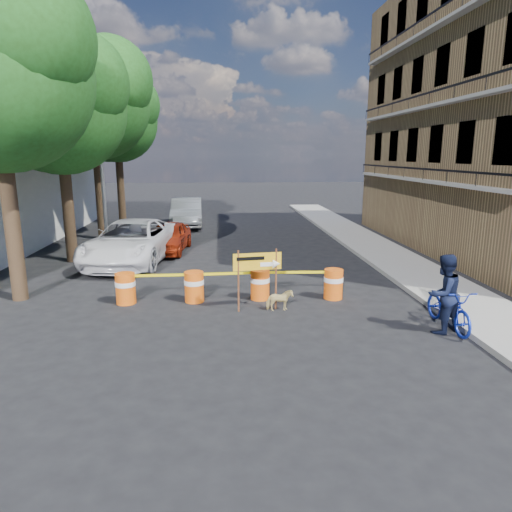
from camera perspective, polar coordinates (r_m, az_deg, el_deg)
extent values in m
plane|color=black|center=(12.33, -0.49, -7.51)|extent=(120.00, 120.00, 0.00)
cube|color=gray|center=(19.36, 16.80, -0.38)|extent=(2.40, 40.00, 0.15)
cylinder|color=#332316|center=(14.91, -28.28, 4.48)|extent=(0.44, 0.44, 5.04)
sphere|color=#1C4915|center=(14.29, -27.64, 23.22)|extent=(3.90, 3.90, 3.90)
cylinder|color=#332316|center=(19.58, -22.48, 6.19)|extent=(0.44, 0.44, 4.76)
sphere|color=#1C4915|center=(19.57, -23.39, 16.62)|extent=(5.00, 5.00, 5.00)
sphere|color=#1C4915|center=(18.93, -21.47, 19.54)|extent=(3.75, 3.75, 3.75)
sphere|color=#1C4915|center=(20.35, -24.71, 14.39)|extent=(3.50, 3.50, 3.50)
cylinder|color=#332316|center=(24.35, -18.99, 8.20)|extent=(0.44, 0.44, 5.32)
sphere|color=#1C4915|center=(24.42, -19.69, 17.56)|extent=(5.40, 5.40, 5.40)
sphere|color=#1C4915|center=(23.79, -17.88, 20.14)|extent=(4.05, 4.05, 4.05)
sphere|color=#1C4915|center=(25.21, -21.00, 15.54)|extent=(3.78, 3.78, 3.78)
cylinder|color=#332316|center=(29.22, -16.57, 8.59)|extent=(0.44, 0.44, 4.93)
sphere|color=#1C4915|center=(29.23, -17.04, 15.82)|extent=(4.80, 4.80, 4.80)
sphere|color=#1C4915|center=(28.68, -15.65, 17.75)|extent=(3.60, 3.60, 3.60)
sphere|color=#1C4915|center=(29.94, -18.09, 14.32)|extent=(3.36, 3.36, 3.36)
cylinder|color=gray|center=(21.68, -18.78, 11.31)|extent=(0.16, 0.16, 8.00)
cylinder|color=gray|center=(21.87, -18.19, 21.64)|extent=(1.00, 0.12, 0.12)
cube|color=silver|center=(21.76, -16.80, 21.64)|extent=(0.35, 0.18, 0.12)
cylinder|color=#DF600D|center=(13.73, -15.99, -3.92)|extent=(0.56, 0.56, 0.90)
cylinder|color=white|center=(13.69, -16.03, -3.32)|extent=(0.58, 0.58, 0.14)
cylinder|color=#DF600D|center=(13.49, -7.74, -3.83)|extent=(0.56, 0.56, 0.90)
cylinder|color=white|center=(13.45, -7.76, -3.22)|extent=(0.58, 0.58, 0.14)
cylinder|color=#DF600D|center=(13.60, 0.51, -3.58)|extent=(0.56, 0.56, 0.90)
cylinder|color=white|center=(13.56, 0.51, -2.97)|extent=(0.58, 0.58, 0.14)
cylinder|color=#DF600D|center=(13.84, 9.64, -3.47)|extent=(0.56, 0.56, 0.90)
cylinder|color=white|center=(13.80, 9.67, -2.87)|extent=(0.58, 0.58, 0.14)
cylinder|color=#592D19|center=(12.41, -2.21, -3.19)|extent=(0.05, 0.05, 1.73)
cylinder|color=#592D19|center=(12.63, 2.51, -2.91)|extent=(0.05, 0.05, 1.73)
cube|color=gold|center=(12.38, 0.17, -0.70)|extent=(1.33, 0.21, 0.48)
cube|color=white|center=(12.44, 1.40, -1.05)|extent=(0.38, 0.06, 0.12)
cone|color=white|center=(12.50, 2.55, -0.98)|extent=(0.24, 0.28, 0.25)
cube|color=black|center=(12.30, -0.68, -0.33)|extent=(0.76, 0.11, 0.10)
imported|color=black|center=(11.85, 22.39, -4.39)|extent=(1.16, 1.06, 1.94)
imported|color=#162DB7|center=(12.18, 23.16, -3.80)|extent=(0.74, 1.09, 2.03)
imported|color=#DCC67E|center=(12.64, 2.96, -5.55)|extent=(0.75, 0.39, 0.61)
imported|color=white|center=(18.81, -15.27, 1.73)|extent=(3.58, 6.35, 1.67)
imported|color=maroon|center=(20.57, -10.88, 2.36)|extent=(2.00, 4.06, 1.33)
imported|color=#A6A9AD|center=(27.84, -8.67, 5.43)|extent=(2.00, 5.16, 1.68)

